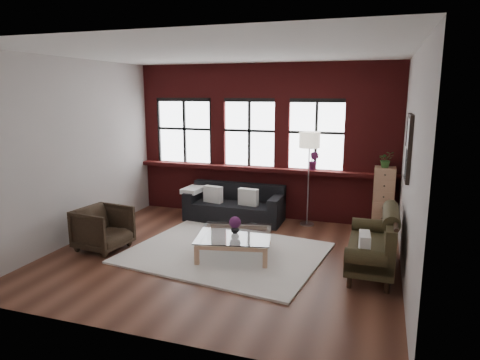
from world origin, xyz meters
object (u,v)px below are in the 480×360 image
(armchair, at_px, (103,228))
(coffee_table, at_px, (235,244))
(vintage_settee, at_px, (371,242))
(floor_lamp, at_px, (308,176))
(vase, at_px, (235,229))
(drawer_chest, at_px, (383,200))
(dark_sofa, at_px, (234,204))

(armchair, bearing_deg, coffee_table, -71.75)
(vintage_settee, bearing_deg, floor_lamp, 123.40)
(vase, distance_m, drawer_chest, 3.06)
(vase, distance_m, floor_lamp, 2.24)
(vintage_settee, height_order, drawer_chest, drawer_chest)
(vintage_settee, height_order, floor_lamp, floor_lamp)
(drawer_chest, distance_m, floor_lamp, 1.48)
(dark_sofa, distance_m, armchair, 2.74)
(vintage_settee, xyz_separation_m, coffee_table, (-2.11, -0.08, -0.26))
(vase, xyz_separation_m, drawer_chest, (2.26, 2.06, 0.17))
(floor_lamp, bearing_deg, vintage_settee, -56.60)
(dark_sofa, height_order, coffee_table, dark_sofa)
(drawer_chest, bearing_deg, coffee_table, -137.74)
(armchair, distance_m, floor_lamp, 3.96)
(coffee_table, xyz_separation_m, floor_lamp, (0.84, 2.01, 0.82))
(dark_sofa, xyz_separation_m, floor_lamp, (1.49, 0.18, 0.65))
(armchair, distance_m, coffee_table, 2.26)
(vintage_settee, distance_m, drawer_chest, 1.99)
(vase, bearing_deg, coffee_table, 116.57)
(dark_sofa, distance_m, drawer_chest, 2.93)
(vintage_settee, height_order, coffee_table, vintage_settee)
(dark_sofa, xyz_separation_m, drawer_chest, (2.91, 0.23, 0.26))
(dark_sofa, distance_m, floor_lamp, 1.63)
(drawer_chest, bearing_deg, floor_lamp, -177.90)
(armchair, xyz_separation_m, coffee_table, (2.21, 0.43, -0.18))
(dark_sofa, bearing_deg, floor_lamp, 6.99)
(dark_sofa, relative_size, coffee_table, 1.72)
(armchair, relative_size, drawer_chest, 0.64)
(coffee_table, bearing_deg, vintage_settee, 2.11)
(vase, height_order, floor_lamp, floor_lamp)
(coffee_table, relative_size, vase, 8.12)
(dark_sofa, relative_size, vase, 13.95)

